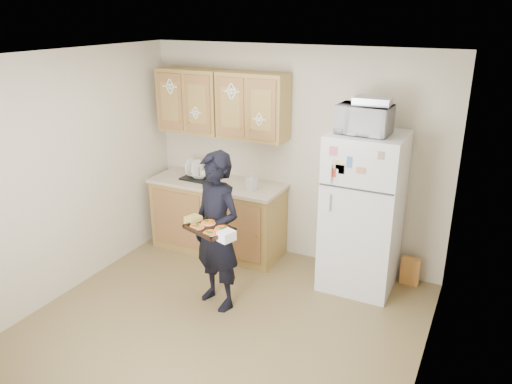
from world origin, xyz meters
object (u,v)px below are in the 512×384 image
microwave (364,119)px  baking_tray (209,229)px  refrigerator (363,212)px  dish_rack (199,173)px  person (217,232)px

microwave → baking_tray: bearing=-126.9°
refrigerator → microwave: size_ratio=3.31×
baking_tray → dish_rack: bearing=144.4°
person → microwave: (1.13, 0.97, 1.04)m
refrigerator → dish_rack: size_ratio=4.22×
microwave → refrigerator: bearing=49.6°
refrigerator → microwave: (-0.05, -0.05, 0.99)m
person → dish_rack: 1.39m
person → baking_tray: person is taller
dish_rack → baking_tray: bearing=-54.3°
baking_tray → microwave: (1.03, 1.25, 0.87)m
refrigerator → microwave: microwave is taller
refrigerator → baking_tray: 1.70m
baking_tray → dish_rack: dish_rack is taller
refrigerator → dish_rack: refrigerator is taller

